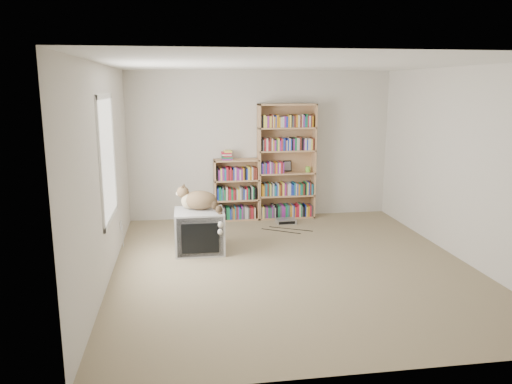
{
  "coord_description": "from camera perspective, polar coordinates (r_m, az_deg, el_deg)",
  "views": [
    {
      "loc": [
        -1.37,
        -5.92,
        2.25
      ],
      "look_at": [
        -0.32,
        1.0,
        0.76
      ],
      "focal_mm": 35.0,
      "sensor_mm": 36.0,
      "label": 1
    }
  ],
  "objects": [
    {
      "name": "dvd_player",
      "position": [
        8.36,
        3.44,
        -3.34
      ],
      "size": [
        0.33,
        0.25,
        0.07
      ],
      "primitive_type": "cube",
      "rotation": [
        0.0,
        0.0,
        0.05
      ],
      "color": "#AAA9AE",
      "rests_on": "floor"
    },
    {
      "name": "wall_right",
      "position": [
        7.01,
        22.59,
        2.91
      ],
      "size": [
        0.02,
        5.0,
        2.5
      ],
      "primitive_type": "cube",
      "color": "beige",
      "rests_on": "floor"
    },
    {
      "name": "cat",
      "position": [
        6.86,
        -6.13,
        -1.29
      ],
      "size": [
        0.68,
        0.64,
        0.57
      ],
      "rotation": [
        0.0,
        0.0,
        -0.23
      ],
      "color": "#362216",
      "rests_on": "crt_tv"
    },
    {
      "name": "wall_back",
      "position": [
        8.59,
        0.58,
        5.35
      ],
      "size": [
        4.5,
        0.02,
        2.5
      ],
      "primitive_type": "cube",
      "color": "beige",
      "rests_on": "floor"
    },
    {
      "name": "bookcase_short",
      "position": [
        8.51,
        -2.27,
        0.04
      ],
      "size": [
        0.76,
        0.3,
        1.04
      ],
      "color": "tan",
      "rests_on": "floor"
    },
    {
      "name": "wall_front",
      "position": [
        3.81,
        12.78,
        -3.45
      ],
      "size": [
        4.5,
        0.02,
        2.5
      ],
      "primitive_type": "cube",
      "color": "beige",
      "rests_on": "floor"
    },
    {
      "name": "green_mug",
      "position": [
        8.65,
        5.94,
        2.63
      ],
      "size": [
        0.08,
        0.08,
        0.09
      ],
      "primitive_type": "cylinder",
      "color": "#79C738",
      "rests_on": "bookcase_tall"
    },
    {
      "name": "floor_cables",
      "position": [
        7.94,
        0.42,
        -4.38
      ],
      "size": [
        1.2,
        0.7,
        0.01
      ],
      "primitive_type": null,
      "color": "black",
      "rests_on": "floor"
    },
    {
      "name": "floor",
      "position": [
        6.48,
        4.16,
        -8.32
      ],
      "size": [
        4.5,
        5.0,
        0.01
      ],
      "primitive_type": "cube",
      "color": "gray",
      "rests_on": "ground"
    },
    {
      "name": "ceiling",
      "position": [
        6.08,
        4.52,
        14.36
      ],
      "size": [
        4.5,
        5.0,
        0.02
      ],
      "primitive_type": "cube",
      "color": "white",
      "rests_on": "wall_back"
    },
    {
      "name": "book_stack",
      "position": [
        8.37,
        -3.36,
        4.23
      ],
      "size": [
        0.18,
        0.23,
        0.15
      ],
      "primitive_type": "cube",
      "color": "red",
      "rests_on": "bookcase_short"
    },
    {
      "name": "framed_print",
      "position": [
        8.66,
        3.6,
        3.0
      ],
      "size": [
        0.14,
        0.05,
        0.19
      ],
      "primitive_type": "cube",
      "rotation": [
        -0.17,
        0.0,
        0.0
      ],
      "color": "black",
      "rests_on": "bookcase_tall"
    },
    {
      "name": "wall_left",
      "position": [
        6.06,
        -16.88,
        2.03
      ],
      "size": [
        0.02,
        5.0,
        2.5
      ],
      "primitive_type": "cube",
      "color": "beige",
      "rests_on": "floor"
    },
    {
      "name": "crt_tv",
      "position": [
        6.94,
        -6.47,
        -4.45
      ],
      "size": [
        0.67,
        0.62,
        0.58
      ],
      "rotation": [
        0.0,
        0.0,
        -0.01
      ],
      "color": "#AEAEB1",
      "rests_on": "floor"
    },
    {
      "name": "wall_outlet",
      "position": [
        7.31,
        -15.19,
        -3.7
      ],
      "size": [
        0.01,
        0.08,
        0.13
      ],
      "primitive_type": "cube",
      "color": "silver",
      "rests_on": "wall_left"
    },
    {
      "name": "bookcase_tall",
      "position": [
        8.57,
        3.47,
        3.12
      ],
      "size": [
        0.98,
        0.3,
        1.96
      ],
      "color": "tan",
      "rests_on": "floor"
    },
    {
      "name": "window",
      "position": [
        6.23,
        -16.61,
        3.7
      ],
      "size": [
        0.02,
        1.22,
        1.52
      ],
      "primitive_type": "cube",
      "color": "white",
      "rests_on": "wall_left"
    }
  ]
}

